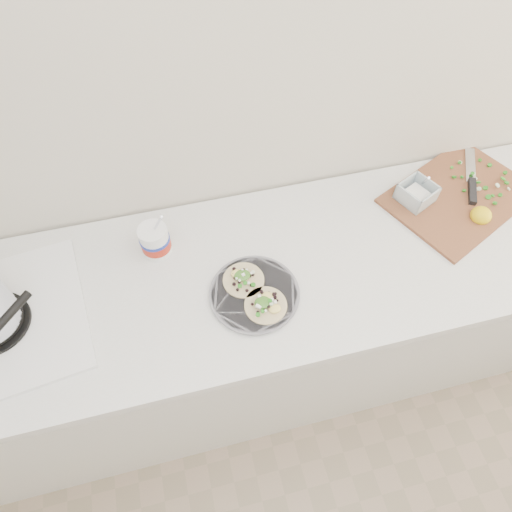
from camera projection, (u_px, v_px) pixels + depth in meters
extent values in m
cube|color=beige|center=(225.00, 105.00, 1.28)|extent=(3.50, 0.05, 2.60)
cube|color=silver|center=(252.00, 331.00, 1.84)|extent=(2.40, 0.62, 0.86)
cube|color=silver|center=(253.00, 276.00, 1.45)|extent=(2.44, 0.66, 0.04)
cylinder|color=slate|center=(254.00, 294.00, 1.39)|extent=(0.26, 0.26, 0.01)
cylinder|color=slate|center=(254.00, 293.00, 1.38)|extent=(0.28, 0.28, 0.00)
cylinder|color=white|center=(155.00, 241.00, 1.44)|extent=(0.09, 0.09, 0.11)
cylinder|color=#B02413|center=(156.00, 242.00, 1.45)|extent=(0.09, 0.09, 0.04)
cylinder|color=#192D99|center=(154.00, 239.00, 1.43)|extent=(0.10, 0.10, 0.01)
cube|color=brown|center=(459.00, 196.00, 1.61)|extent=(0.60, 0.52, 0.01)
cube|color=white|center=(416.00, 195.00, 1.58)|extent=(0.07, 0.07, 0.03)
ellipsoid|color=yellow|center=(482.00, 214.00, 1.53)|extent=(0.07, 0.07, 0.06)
cube|color=silver|center=(470.00, 165.00, 1.69)|extent=(0.12, 0.18, 0.00)
cube|color=black|center=(472.00, 191.00, 1.61)|extent=(0.08, 0.12, 0.02)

